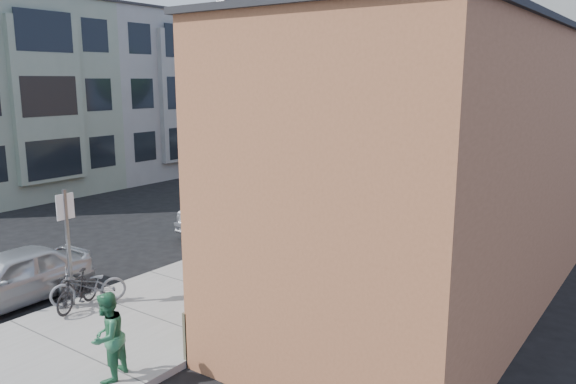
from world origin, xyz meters
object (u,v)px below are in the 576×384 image
Objects in this scene: bus at (404,135)px; parked_bike_a at (77,290)px; patron_grey at (306,256)px; patron_green at (107,337)px; parked_bike_b at (88,286)px; car_2 at (322,187)px; tree_leafy_mid at (427,80)px; parking_meter_near at (209,228)px; car_0 at (9,278)px; tree_leafy_far at (482,58)px; sign_post at (68,237)px; tree_bare at (328,136)px; car_3 at (378,171)px; car_1 at (243,206)px; utility_pole_near at (278,80)px; cyclist at (273,223)px; patio_chair_a at (300,271)px; parking_meter_far at (344,187)px; patio_chair_b at (242,300)px.

parked_bike_a is at bearing -79.87° from bus.
patron_grey reaches higher than patron_green.
parked_bike_b is 0.36× the size of car_2.
patron_grey is at bearing -77.95° from tree_leafy_mid.
bus is (-4.80, 28.54, 1.05)m from parked_bike_b.
parking_meter_near is 0.31× the size of car_0.
tree_leafy_far is 7.10m from bus.
sign_post is 5.76m from patron_grey.
tree_bare is at bearing 70.26° from parked_bike_a.
tree_bare is at bearing -81.71° from car_3.
parking_meter_near is 5.66m from car_0.
parking_meter_near is 0.14× the size of tree_leafy_far.
parking_meter_near is (-0.10, 4.79, -0.85)m from sign_post.
tree_leafy_far is at bearing 86.63° from car_1.
tree_leafy_far is at bearing 1.04° from bus.
car_2 is at bearing 106.43° from utility_pole_near.
cyclist is at bearing -103.66° from patron_grey.
patron_grey is 0.42× the size of car_0.
utility_pole_near reaches higher than patron_green.
tree_bare is 0.54× the size of bus.
tree_leafy_mid is 8.35× the size of patio_chair_a.
parked_bike_b is 2.06m from car_0.
parking_meter_far is 0.83× the size of parked_bike_a.
car_3 reaches higher than parking_meter_near.
utility_pole_near is 10.15m from car_0.
parked_bike_a is (-3.50, -1.78, 0.01)m from patio_chair_b.
patron_grey is 0.33× the size of car_1.
parked_bike_a is (0.25, -8.21, -4.81)m from utility_pole_near.
patron_green is 31.44m from bus.
parking_meter_far reaches higher than car_2.
parking_meter_far is at bearing 75.46° from car_1.
patron_grey is (0.13, 0.08, 0.40)m from patio_chair_a.
parked_bike_a is 0.31× the size of car_2.
cyclist is at bearing 109.95° from patio_chair_b.
parking_meter_far is 0.26× the size of car_2.
parked_bike_a is (-0.16, -28.86, -6.12)m from tree_leafy_far.
bus is (-4.42, 24.01, 0.67)m from parking_meter_near.
tree_bare reaches higher than bus.
tree_leafy_mid reaches higher than car_1.
cyclist is 6.03m from parked_bike_b.
car_0 is at bearing -83.58° from bus.
parking_meter_far is 1.41× the size of patio_chair_b.
patio_chair_b is at bearing -79.72° from tree_leafy_mid.
patron_green is (-0.34, -5.80, -0.03)m from patron_grey.
car_1 is 0.43× the size of bus.
tree_leafy_mid is 8.32m from car_2.
tree_bare is (0.55, -2.22, 2.34)m from parking_meter_far.
patron_grey is at bearing -70.54° from bus.
parked_bike_a is (-3.22, 1.56, -0.36)m from patron_green.
tree_bare reaches higher than patron_grey.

